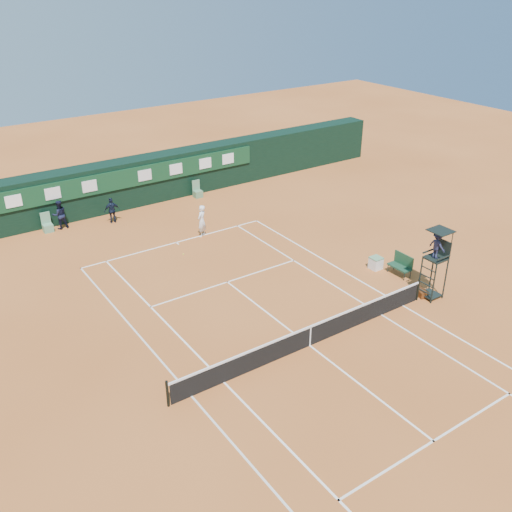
% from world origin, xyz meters
% --- Properties ---
extents(ground, '(90.00, 90.00, 0.00)m').
position_xyz_m(ground, '(0.00, 0.00, 0.00)').
color(ground, '#C0662D').
rests_on(ground, ground).
extents(court_lines, '(11.05, 23.85, 0.01)m').
position_xyz_m(court_lines, '(0.00, 0.00, 0.01)').
color(court_lines, white).
rests_on(court_lines, ground).
extents(tennis_net, '(12.90, 0.10, 1.10)m').
position_xyz_m(tennis_net, '(0.00, 0.00, 0.51)').
color(tennis_net, black).
rests_on(tennis_net, ground).
extents(back_wall, '(40.00, 1.65, 3.00)m').
position_xyz_m(back_wall, '(0.00, 18.74, 1.51)').
color(back_wall, black).
rests_on(back_wall, ground).
extents(linesman_chair_left, '(0.55, 0.50, 1.15)m').
position_xyz_m(linesman_chair_left, '(-5.50, 17.48, 0.32)').
color(linesman_chair_left, '#5F916A').
rests_on(linesman_chair_left, ground).
extents(linesman_chair_right, '(0.55, 0.50, 1.15)m').
position_xyz_m(linesman_chair_right, '(4.50, 17.48, 0.32)').
color(linesman_chair_right, '#56835B').
rests_on(linesman_chair_right, ground).
extents(umpire_chair, '(0.96, 0.95, 3.42)m').
position_xyz_m(umpire_chair, '(7.11, -0.16, 2.46)').
color(umpire_chair, black).
rests_on(umpire_chair, ground).
extents(player_bench, '(0.56, 1.20, 1.10)m').
position_xyz_m(player_bench, '(7.64, 2.17, 0.60)').
color(player_bench, '#173B27').
rests_on(player_bench, ground).
extents(tennis_bag, '(0.61, 0.95, 0.33)m').
position_xyz_m(tennis_bag, '(6.89, 0.25, 0.16)').
color(tennis_bag, black).
rests_on(tennis_bag, ground).
extents(cooler, '(0.57, 0.57, 0.65)m').
position_xyz_m(cooler, '(7.04, 3.32, 0.33)').
color(cooler, white).
rests_on(cooler, ground).
extents(tennis_ball, '(0.07, 0.07, 0.07)m').
position_xyz_m(tennis_ball, '(-0.39, 10.28, 0.04)').
color(tennis_ball, yellow).
rests_on(tennis_ball, ground).
extents(player, '(0.82, 0.76, 1.88)m').
position_xyz_m(player, '(1.66, 11.84, 0.94)').
color(player, white).
rests_on(player, ground).
extents(ball_kid_left, '(0.87, 0.69, 1.76)m').
position_xyz_m(ball_kid_left, '(-4.71, 17.48, 0.88)').
color(ball_kid_left, black).
rests_on(ball_kid_left, ground).
extents(ball_kid_right, '(0.98, 0.53, 1.58)m').
position_xyz_m(ball_kid_right, '(-1.84, 16.58, 0.79)').
color(ball_kid_right, black).
rests_on(ball_kid_right, ground).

